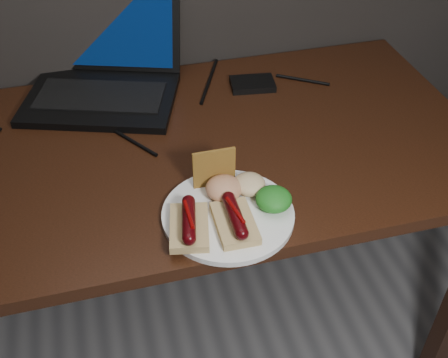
% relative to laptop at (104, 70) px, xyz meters
% --- Properties ---
extents(desk, '(1.40, 0.70, 0.75)m').
position_rel_laptop_xyz_m(desk, '(0.11, -0.28, -0.14)').
color(desk, '#34180D').
rests_on(desk, ground).
extents(laptop, '(0.45, 0.43, 0.25)m').
position_rel_laptop_xyz_m(laptop, '(0.00, 0.00, 0.00)').
color(laptop, black).
rests_on(laptop, desk).
extents(hard_drive, '(0.12, 0.09, 0.02)m').
position_rel_laptop_xyz_m(hard_drive, '(0.36, -0.08, -0.05)').
color(hard_drive, black).
rests_on(hard_drive, desk).
extents(desk_cables, '(0.90, 0.38, 0.01)m').
position_rel_laptop_xyz_m(desk_cables, '(0.10, -0.14, -0.05)').
color(desk_cables, black).
rests_on(desk_cables, desk).
extents(plate, '(0.29, 0.29, 0.01)m').
position_rel_laptop_xyz_m(plate, '(0.18, -0.53, -0.05)').
color(plate, white).
rests_on(plate, desk).
extents(bread_sausage_left, '(0.09, 0.13, 0.04)m').
position_rel_laptop_xyz_m(bread_sausage_left, '(0.10, -0.55, -0.02)').
color(bread_sausage_left, '#CEB679').
rests_on(bread_sausage_left, plate).
extents(bread_sausage_center, '(0.07, 0.12, 0.04)m').
position_rel_laptop_xyz_m(bread_sausage_center, '(0.18, -0.56, -0.02)').
color(bread_sausage_center, '#CEB679').
rests_on(bread_sausage_center, plate).
extents(crispbread, '(0.09, 0.01, 0.08)m').
position_rel_laptop_xyz_m(crispbread, '(0.17, -0.44, 0.00)').
color(crispbread, '#A7732E').
rests_on(crispbread, plate).
extents(salad_greens, '(0.07, 0.07, 0.04)m').
position_rel_laptop_xyz_m(salad_greens, '(0.26, -0.53, -0.02)').
color(salad_greens, '#125D18').
rests_on(salad_greens, plate).
extents(salsa_mound, '(0.07, 0.07, 0.04)m').
position_rel_laptop_xyz_m(salsa_mound, '(0.18, -0.48, -0.02)').
color(salsa_mound, '#A72710').
rests_on(salsa_mound, plate).
extents(coleslaw_mound, '(0.06, 0.06, 0.04)m').
position_rel_laptop_xyz_m(coleslaw_mound, '(0.23, -0.48, -0.02)').
color(coleslaw_mound, beige).
rests_on(coleslaw_mound, plate).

